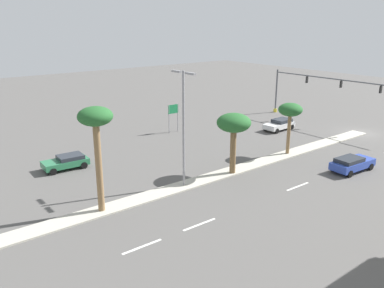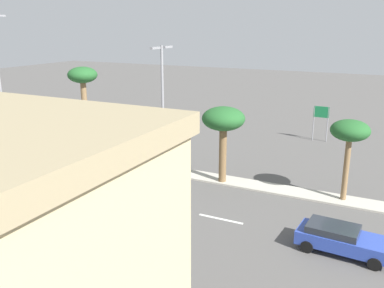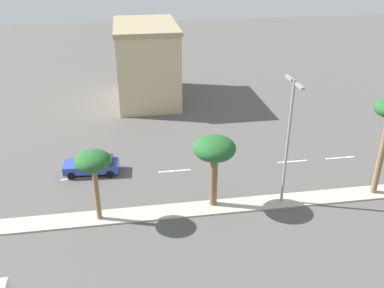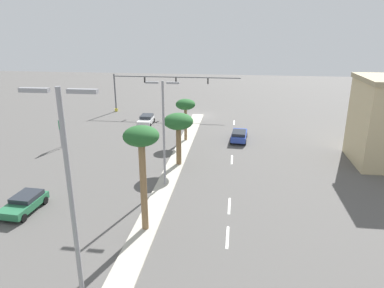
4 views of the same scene
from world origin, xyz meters
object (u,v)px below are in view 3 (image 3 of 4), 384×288
palm_tree_outboard (93,163)px  sedan_blue_trailing (93,165)px  commercial_building (147,62)px  palm_tree_far (214,151)px  street_lamp_center (289,134)px

palm_tree_outboard → sedan_blue_trailing: bearing=-173.5°
commercial_building → palm_tree_far: (24.40, 3.26, -0.03)m
commercial_building → sedan_blue_trailing: size_ratio=2.60×
palm_tree_outboard → sedan_blue_trailing: palm_tree_outboard is taller
sedan_blue_trailing → palm_tree_outboard: bearing=6.5°
commercial_building → palm_tree_far: size_ratio=2.19×
sedan_blue_trailing → palm_tree_far: bearing=55.3°
street_lamp_center → sedan_blue_trailing: street_lamp_center is taller
commercial_building → street_lamp_center: 26.27m
palm_tree_outboard → palm_tree_far: 8.38m
palm_tree_far → sedan_blue_trailing: (-6.34, -9.14, -3.85)m
commercial_building → palm_tree_outboard: size_ratio=2.27×
palm_tree_outboard → palm_tree_far: bearing=93.3°
palm_tree_outboard → street_lamp_center: street_lamp_center is taller
sedan_blue_trailing → street_lamp_center: bearing=64.7°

